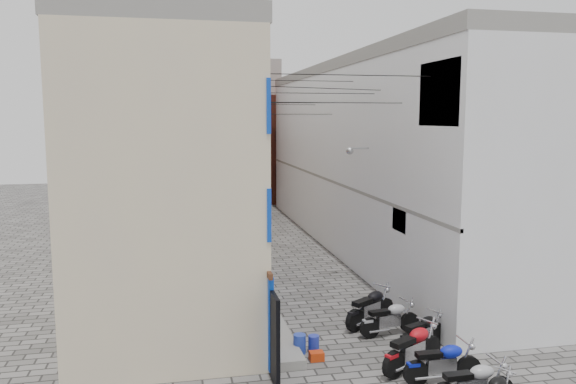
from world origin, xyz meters
TOP-DOWN VIEW (x-y plane):
  - ground at (0.00, 0.00)m, footprint 90.00×90.00m
  - plinth at (-2.05, 13.00)m, footprint 0.90×26.00m
  - building_left at (-4.98, 12.95)m, footprint 5.10×27.00m
  - building_right at (5.00, 13.00)m, footprint 5.94×26.00m
  - building_far_brick_left at (-2.00, 28.00)m, footprint 6.00×6.00m
  - building_far_brick_right at (3.00, 30.00)m, footprint 5.00×6.00m
  - building_far_concrete at (0.00, 34.00)m, footprint 8.00×5.00m
  - far_shopfront at (0.00, 25.20)m, footprint 2.00×0.30m
  - overhead_wires at (0.00, 7.64)m, footprint 5.80×13.02m
  - motorcycle_b at (1.54, -2.52)m, footprint 2.00×0.66m
  - motorcycle_c at (1.41, -1.37)m, footprint 1.98×0.64m
  - motorcycle_d at (1.03, -0.53)m, footprint 2.25×1.63m
  - motorcycle_e at (1.86, 0.64)m, footprint 1.93×1.28m
  - motorcycle_f at (1.33, 1.73)m, footprint 2.00×0.87m
  - motorcycle_g at (1.05, 2.60)m, footprint 2.21×1.73m
  - person_a at (-2.35, 1.00)m, footprint 0.39×0.57m
  - person_b at (-2.30, 2.47)m, footprint 1.01×1.09m
  - water_jug_near at (-1.16, 1.02)m, footprint 0.37×0.37m
  - water_jug_far at (-1.55, 1.02)m, footprint 0.41×0.41m
  - red_crate at (-1.21, 0.50)m, footprint 0.37×0.28m

SIDE VIEW (x-z plane):
  - ground at x=0.00m, z-range 0.00..0.00m
  - red_crate at x=-1.21m, z-range 0.00..0.23m
  - plinth at x=-2.05m, z-range 0.00..0.25m
  - water_jug_near at x=-1.16m, z-range 0.00..0.47m
  - water_jug_far at x=-1.55m, z-range 0.00..0.53m
  - motorcycle_e at x=1.86m, z-range 0.00..1.07m
  - motorcycle_f at x=1.33m, z-range 0.00..1.12m
  - motorcycle_c at x=1.41m, z-range 0.00..1.15m
  - motorcycle_b at x=1.54m, z-range 0.00..1.15m
  - motorcycle_g at x=1.05m, z-range 0.00..1.26m
  - motorcycle_d at x=1.03m, z-range 0.00..1.26m
  - person_a at x=-2.35m, z-range 0.25..1.75m
  - person_b at x=-2.30m, z-range 0.25..2.05m
  - far_shopfront at x=0.00m, z-range 0.00..2.40m
  - building_far_brick_right at x=3.00m, z-range 0.00..8.00m
  - building_left at x=-4.98m, z-range 0.00..9.00m
  - building_right at x=5.00m, z-range 0.01..9.01m
  - building_far_brick_left at x=-2.00m, z-range 0.00..10.00m
  - building_far_concrete at x=0.00m, z-range 0.00..11.00m
  - overhead_wires at x=0.00m, z-range 6.46..7.79m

